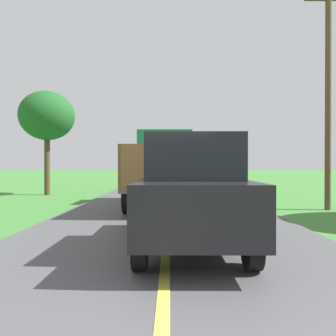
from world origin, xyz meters
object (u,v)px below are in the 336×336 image
banana_truck_near (165,166)px  banana_truck_far (172,166)px  utility_pole_roadside (328,91)px  following_car (191,191)px  roadside_tree_mid_right (47,116)px

banana_truck_near → banana_truck_far: 11.16m
banana_truck_near → utility_pole_roadside: size_ratio=0.77×
following_car → utility_pole_roadside: bearing=47.7°
banana_truck_near → utility_pole_roadside: bearing=-11.4°
banana_truck_far → roadside_tree_mid_right: size_ratio=1.10×
banana_truck_far → following_car: 17.80m
banana_truck_far → utility_pole_roadside: size_ratio=0.77×
banana_truck_near → following_car: 6.67m
banana_truck_near → following_car: banana_truck_near is taller
utility_pole_roadside → following_car: 8.02m
banana_truck_near → banana_truck_far: same height
banana_truck_far → utility_pole_roadside: bearing=-67.0°
banana_truck_far → utility_pole_roadside: utility_pole_roadside is taller
utility_pole_roadside → roadside_tree_mid_right: size_ratio=1.43×
banana_truck_near → following_car: (0.56, -6.64, -0.41)m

